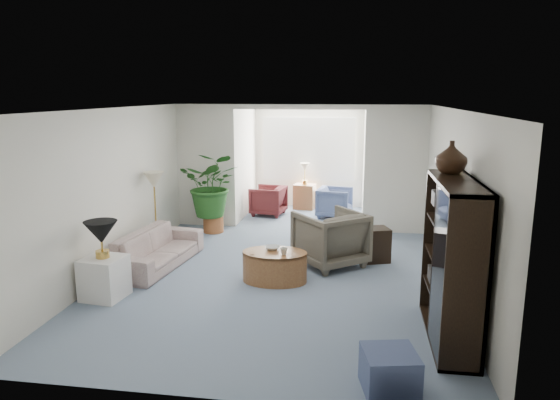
% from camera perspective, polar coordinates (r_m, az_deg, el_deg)
% --- Properties ---
extents(floor, '(6.00, 6.00, 0.00)m').
position_cam_1_polar(floor, '(7.62, -0.69, -9.04)').
color(floor, '#7F95A8').
rests_on(floor, ground).
extents(sunroom_floor, '(2.60, 2.60, 0.00)m').
position_cam_1_polar(sunroom_floor, '(11.51, 2.63, -1.81)').
color(sunroom_floor, '#7F95A8').
rests_on(sunroom_floor, ground).
extents(back_pier_left, '(1.20, 0.12, 2.50)m').
position_cam_1_polar(back_pier_left, '(10.59, -8.25, 3.76)').
color(back_pier_left, silver).
rests_on(back_pier_left, ground).
extents(back_pier_right, '(1.20, 0.12, 2.50)m').
position_cam_1_polar(back_pier_right, '(10.16, 12.76, 3.25)').
color(back_pier_right, silver).
rests_on(back_pier_right, ground).
extents(back_header, '(2.60, 0.12, 0.10)m').
position_cam_1_polar(back_header, '(10.10, 2.09, 10.32)').
color(back_header, silver).
rests_on(back_header, back_pier_left).
extents(window_pane, '(2.20, 0.02, 1.50)m').
position_cam_1_polar(window_pane, '(12.33, 3.22, 5.70)').
color(window_pane, white).
extents(window_blinds, '(2.20, 0.02, 1.50)m').
position_cam_1_polar(window_blinds, '(12.30, 3.21, 5.69)').
color(window_blinds, white).
extents(framed_picture, '(0.04, 0.50, 0.40)m').
position_cam_1_polar(framed_picture, '(7.12, 19.10, 2.97)').
color(framed_picture, '#B2A48E').
extents(sofa, '(0.98, 2.01, 0.56)m').
position_cam_1_polar(sofa, '(8.42, -13.54, -5.30)').
color(sofa, beige).
rests_on(sofa, ground).
extents(end_table, '(0.57, 0.57, 0.57)m').
position_cam_1_polar(end_table, '(7.35, -18.98, -8.19)').
color(end_table, white).
rests_on(end_table, ground).
extents(table_lamp, '(0.44, 0.44, 0.30)m').
position_cam_1_polar(table_lamp, '(7.16, -19.32, -3.42)').
color(table_lamp, black).
rests_on(table_lamp, end_table).
extents(floor_lamp, '(0.36, 0.36, 0.28)m').
position_cam_1_polar(floor_lamp, '(9.07, -13.88, 2.19)').
color(floor_lamp, '#F2E7C0').
rests_on(floor_lamp, ground).
extents(coffee_table, '(1.01, 1.01, 0.45)m').
position_cam_1_polar(coffee_table, '(7.56, -0.60, -7.42)').
color(coffee_table, olive).
rests_on(coffee_table, ground).
extents(coffee_bowl, '(0.23, 0.23, 0.05)m').
position_cam_1_polar(coffee_bowl, '(7.58, -0.85, -5.36)').
color(coffee_bowl, beige).
rests_on(coffee_bowl, coffee_table).
extents(coffee_cup, '(0.11, 0.11, 0.10)m').
position_cam_1_polar(coffee_cup, '(7.35, 0.43, -5.73)').
color(coffee_cup, beige).
rests_on(coffee_cup, coffee_table).
extents(wingback_chair, '(1.34, 1.35, 0.88)m').
position_cam_1_polar(wingback_chair, '(8.23, 5.63, -4.27)').
color(wingback_chair, '#5A5547').
rests_on(wingback_chair, ground).
extents(side_table_dark, '(0.56, 0.50, 0.56)m').
position_cam_1_polar(side_table_dark, '(8.56, 10.42, -4.91)').
color(side_table_dark, black).
rests_on(side_table_dark, ground).
extents(entertainment_cabinet, '(0.43, 1.62, 1.81)m').
position_cam_1_polar(entertainment_cabinet, '(5.98, 18.63, -6.49)').
color(entertainment_cabinet, black).
rests_on(entertainment_cabinet, ground).
extents(cabinet_urn, '(0.36, 0.36, 0.38)m').
position_cam_1_polar(cabinet_urn, '(6.23, 18.53, 4.55)').
color(cabinet_urn, black).
rests_on(cabinet_urn, entertainment_cabinet).
extents(ottoman, '(0.57, 0.57, 0.39)m').
position_cam_1_polar(ottoman, '(5.10, 12.10, -18.15)').
color(ottoman, slate).
rests_on(ottoman, ground).
extents(plant_pot, '(0.40, 0.40, 0.32)m').
position_cam_1_polar(plant_pot, '(10.27, -7.43, -2.68)').
color(plant_pot, '#9E572E').
rests_on(plant_pot, ground).
extents(house_plant, '(1.15, 1.00, 1.28)m').
position_cam_1_polar(house_plant, '(10.10, -7.55, 1.71)').
color(house_plant, '#23571E').
rests_on(house_plant, plant_pot).
extents(sunroom_chair_blue, '(0.83, 0.81, 0.67)m').
position_cam_1_polar(sunroom_chair_blue, '(11.41, 6.11, -0.28)').
color(sunroom_chair_blue, slate).
rests_on(sunroom_chair_blue, ground).
extents(sunroom_chair_maroon, '(0.82, 0.81, 0.66)m').
position_cam_1_polar(sunroom_chair_maroon, '(11.57, -1.33, -0.06)').
color(sunroom_chair_maroon, maroon).
rests_on(sunroom_chair_maroon, ground).
extents(sunroom_table, '(0.53, 0.44, 0.59)m').
position_cam_1_polar(sunroom_table, '(12.20, 2.75, 0.39)').
color(sunroom_table, olive).
rests_on(sunroom_table, ground).
extents(shelf_clutter, '(0.30, 0.91, 1.06)m').
position_cam_1_polar(shelf_clutter, '(5.89, 18.34, -3.70)').
color(shelf_clutter, '#302D2C').
rests_on(shelf_clutter, entertainment_cabinet).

